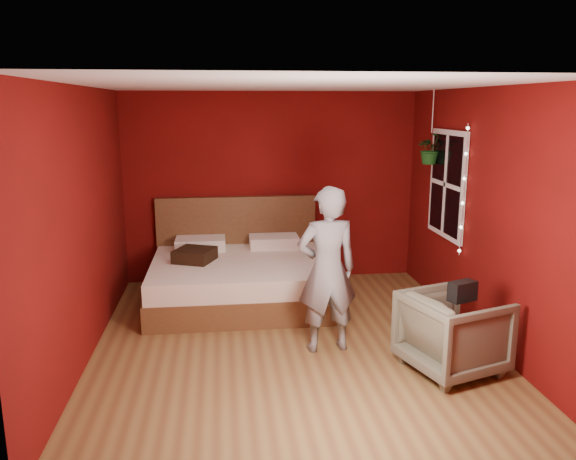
# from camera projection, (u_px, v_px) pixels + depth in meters

# --- Properties ---
(floor) EXTENTS (4.50, 4.50, 0.00)m
(floor) POSITION_uv_depth(u_px,v_px,m) (291.00, 342.00, 5.86)
(floor) COLOR olive
(floor) RESTS_ON ground
(room_walls) EXTENTS (4.04, 4.54, 2.62)m
(room_walls) POSITION_uv_depth(u_px,v_px,m) (292.00, 182.00, 5.49)
(room_walls) COLOR #680B0A
(room_walls) RESTS_ON ground
(window) EXTENTS (0.05, 0.97, 1.27)m
(window) POSITION_uv_depth(u_px,v_px,m) (447.00, 184.00, 6.63)
(window) COLOR white
(window) RESTS_ON room_walls
(fairy_lights) EXTENTS (0.04, 0.04, 1.45)m
(fairy_lights) POSITION_uv_depth(u_px,v_px,m) (463.00, 191.00, 6.12)
(fairy_lights) COLOR silver
(fairy_lights) RESTS_ON room_walls
(bed) EXTENTS (2.17, 1.85, 1.19)m
(bed) POSITION_uv_depth(u_px,v_px,m) (239.00, 276.00, 7.07)
(bed) COLOR brown
(bed) RESTS_ON ground
(person) EXTENTS (0.65, 0.47, 1.67)m
(person) POSITION_uv_depth(u_px,v_px,m) (327.00, 270.00, 5.51)
(person) COLOR slate
(person) RESTS_ON ground
(armchair) EXTENTS (1.02, 1.00, 0.74)m
(armchair) POSITION_uv_depth(u_px,v_px,m) (453.00, 333.00, 5.16)
(armchair) COLOR #61614D
(armchair) RESTS_ON ground
(handbag) EXTENTS (0.27, 0.20, 0.17)m
(handbag) POSITION_uv_depth(u_px,v_px,m) (462.00, 291.00, 4.90)
(handbag) COLOR black
(handbag) RESTS_ON armchair
(throw_pillow) EXTENTS (0.57, 0.57, 0.15)m
(throw_pillow) POSITION_uv_depth(u_px,v_px,m) (195.00, 255.00, 6.87)
(throw_pillow) COLOR black
(throw_pillow) RESTS_ON bed
(hanging_plant) EXTENTS (0.36, 0.32, 0.90)m
(hanging_plant) POSITION_uv_depth(u_px,v_px,m) (431.00, 148.00, 6.87)
(hanging_plant) COLOR silver
(hanging_plant) RESTS_ON room_walls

